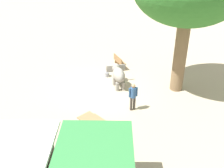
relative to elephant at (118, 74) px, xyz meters
The scene contains 6 objects.
ground_plane 1.17m from the elephant, 20.16° to the left, with size 60.00×60.00×0.00m, color #BAA88C.
elephant is the anchor object (origin of this frame).
person_handler 2.85m from the elephant, 106.47° to the left, with size 0.49×0.32×1.62m.
wooden_bench 2.88m from the elephant, 91.84° to the right, with size 0.93×1.44×0.88m.
picnic_table_near 4.99m from the elephant, 76.13° to the left, with size 2.11×2.11×0.78m.
feed_bucket 1.68m from the elephant, 59.96° to the right, with size 0.36×0.36×0.32m, color gray.
Camera 1 is at (-0.65, 14.54, 8.23)m, focal length 41.88 mm.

